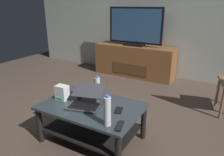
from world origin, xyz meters
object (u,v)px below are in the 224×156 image
router_box (62,93)px  tv_remote (120,126)px  water_bottle_near (97,86)px  media_cabinet (134,61)px  coffee_table (92,116)px  laptop (86,100)px  water_bottle_far (107,111)px  television (135,27)px  soundbar_remote (80,95)px  cell_phone (119,110)px

router_box → tv_remote: size_ratio=1.04×
water_bottle_near → router_box: bearing=-129.6°
media_cabinet → router_box: media_cabinet is taller
tv_remote → coffee_table: bearing=138.6°
laptop → coffee_table: bearing=13.3°
water_bottle_near → laptop: bearing=-80.4°
media_cabinet → tv_remote: size_ratio=10.40×
media_cabinet → water_bottle_far: size_ratio=5.71×
router_box → tv_remote: (0.83, -0.19, -0.07)m
television → tv_remote: (0.97, -2.54, -0.57)m
coffee_table → media_cabinet: 2.39m
coffee_table → water_bottle_near: water_bottle_near is taller
laptop → water_bottle_far: 0.48m
laptop → tv_remote: size_ratio=2.90×
coffee_table → router_box: size_ratio=6.38×
media_cabinet → router_box: (0.14, -2.37, 0.19)m
laptop → media_cabinet: bearing=101.0°
coffee_table → water_bottle_near: 0.38m
coffee_table → water_bottle_far: size_ratio=3.66×
water_bottle_near → soundbar_remote: water_bottle_near is taller
laptop → soundbar_remote: bearing=142.3°
cell_phone → router_box: bearing=169.9°
media_cabinet → water_bottle_far: bearing=-71.6°
coffee_table → media_cabinet: size_ratio=0.64×
water_bottle_near → tv_remote: 0.77m
television → soundbar_remote: 2.25m
television → router_box: 2.40m
media_cabinet → soundbar_remote: media_cabinet is taller
coffee_table → television: 2.47m
laptop → tv_remote: bearing=-22.4°
television → laptop: bearing=-78.9°
television → water_bottle_far: (0.86, -2.56, -0.44)m
water_bottle_near → tv_remote: bearing=-41.9°
router_box → tv_remote: 0.85m
router_box → cell_phone: size_ratio=1.19×
media_cabinet → laptop: (0.46, -2.34, 0.17)m
television → coffee_table: bearing=-77.5°
cell_phone → tv_remote: 0.30m
laptop → water_bottle_near: size_ratio=2.06×
coffee_table → soundbar_remote: size_ratio=6.65×
coffee_table → laptop: size_ratio=2.29×
laptop → router_box: laptop is taller
cell_phone → soundbar_remote: soundbar_remote is taller
router_box → water_bottle_far: bearing=-16.6°
media_cabinet → cell_phone: 2.44m
cell_phone → water_bottle_far: bearing=-99.2°
television → cell_phone: bearing=-70.1°
television → tv_remote: size_ratio=7.07×
television → water_bottle_near: (0.41, -2.03, -0.47)m
soundbar_remote → water_bottle_far: bearing=-60.8°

